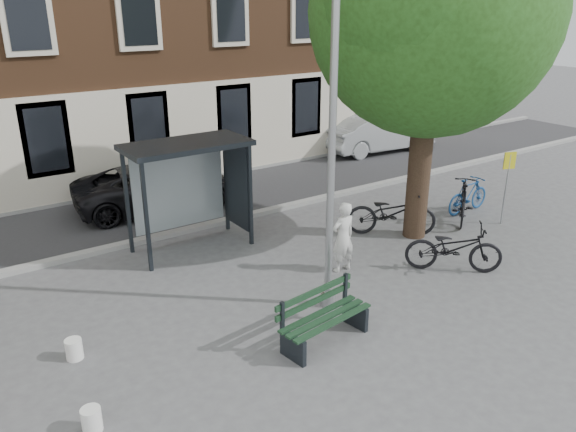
% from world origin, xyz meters
% --- Properties ---
extents(ground, '(90.00, 90.00, 0.00)m').
position_xyz_m(ground, '(0.00, 0.00, 0.00)').
color(ground, '#4C4C4F').
rests_on(ground, ground).
extents(road, '(40.00, 4.00, 0.01)m').
position_xyz_m(road, '(0.00, 7.00, 0.01)').
color(road, '#28282B').
rests_on(road, ground).
extents(curb_near, '(40.00, 0.25, 0.12)m').
position_xyz_m(curb_near, '(0.00, 5.00, 0.06)').
color(curb_near, gray).
rests_on(curb_near, ground).
extents(curb_far, '(40.00, 0.25, 0.12)m').
position_xyz_m(curb_far, '(0.00, 9.00, 0.06)').
color(curb_far, gray).
rests_on(curb_far, ground).
extents(lamppost, '(0.28, 0.35, 6.11)m').
position_xyz_m(lamppost, '(0.00, 0.00, 2.78)').
color(lamppost, '#9EA0A3').
rests_on(lamppost, ground).
extents(tree_right, '(5.76, 5.60, 8.20)m').
position_xyz_m(tree_right, '(4.01, 1.38, 5.62)').
color(tree_right, black).
rests_on(tree_right, ground).
extents(bus_shelter, '(2.85, 1.45, 2.62)m').
position_xyz_m(bus_shelter, '(-0.61, 4.11, 1.92)').
color(bus_shelter, '#1E2328').
rests_on(bus_shelter, ground).
extents(painter, '(0.59, 0.39, 1.60)m').
position_xyz_m(painter, '(1.20, 1.00, 0.80)').
color(painter, silver).
rests_on(painter, ground).
extents(bench, '(1.86, 0.82, 0.93)m').
position_xyz_m(bench, '(-0.85, -0.95, 0.43)').
color(bench, '#1E2328').
rests_on(bench, ground).
extents(bike_a, '(2.24, 2.01, 1.18)m').
position_xyz_m(bike_a, '(3.55, 1.90, 0.59)').
color(bike_a, black).
rests_on(bike_a, ground).
extents(bike_b, '(1.70, 0.54, 1.01)m').
position_xyz_m(bike_b, '(6.50, 1.85, 0.50)').
color(bike_b, navy).
rests_on(bike_b, ground).
extents(bike_c, '(2.03, 1.95, 1.10)m').
position_xyz_m(bike_c, '(3.22, -0.38, 0.55)').
color(bike_c, black).
rests_on(bike_c, ground).
extents(bike_d, '(1.84, 1.62, 1.15)m').
position_xyz_m(bike_d, '(5.81, 1.47, 0.58)').
color(bike_d, black).
rests_on(bike_d, ground).
extents(car_dark, '(4.88, 2.71, 1.29)m').
position_xyz_m(car_dark, '(-0.57, 7.16, 0.65)').
color(car_dark, black).
rests_on(car_dark, ground).
extents(car_silver, '(4.72, 2.02, 1.51)m').
position_xyz_m(car_silver, '(9.19, 8.40, 0.76)').
color(car_silver, '#A5A8AD').
rests_on(car_silver, ground).
extents(bucket_a, '(0.32, 0.32, 0.36)m').
position_xyz_m(bucket_a, '(-4.60, 1.00, 0.18)').
color(bucket_a, white).
rests_on(bucket_a, ground).
extents(bucket_b, '(0.31, 0.31, 0.36)m').
position_xyz_m(bucket_b, '(-4.87, -0.88, 0.18)').
color(bucket_b, white).
rests_on(bucket_b, ground).
extents(notice_sign, '(0.33, 0.14, 1.98)m').
position_xyz_m(notice_sign, '(6.53, 0.73, 1.45)').
color(notice_sign, '#9EA0A3').
rests_on(notice_sign, ground).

